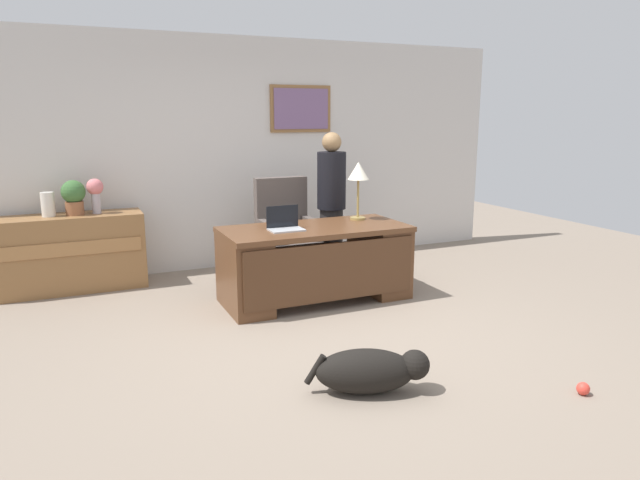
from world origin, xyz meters
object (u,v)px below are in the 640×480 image
Objects in this scene: armchair at (286,235)px; laptop at (285,224)px; vase_empty at (48,204)px; dog_toy_bone at (391,372)px; person_standing at (331,204)px; dog_toy_ball at (583,389)px; desk_lamp at (358,175)px; dog_lying at (371,370)px; desk at (316,261)px; vase_with_flowers at (95,191)px; potted_plant at (74,196)px; credenza at (69,253)px.

laptop is at bearing -111.56° from armchair.
vase_empty is 3.92m from dog_toy_bone.
dog_toy_ball is (0.29, -3.29, -0.79)m from person_standing.
dog_toy_bone is at bearing -105.80° from person_standing.
desk_lamp reaches higher than laptop.
dog_lying is at bearing -147.87° from dog_toy_bone.
desk is 0.51m from laptop.
dog_lying reaches higher than dog_toy_bone.
vase_with_flowers is at bearing 155.03° from desk_lamp.
laptop is at bearing -167.12° from desk_lamp.
person_standing reaches higher than vase_with_flowers.
person_standing reaches higher than desk_lamp.
person_standing reaches higher than potted_plant.
potted_plant reaches higher than desk.
desk is 5.66× the size of laptop.
desk_lamp is 3.00m from dog_toy_ball.
potted_plant is at bearing 167.08° from armchair.
person_standing is 6.55× the size of vase_empty.
person_standing is 2.72× the size of desk_lamp.
armchair is (0.02, 0.88, 0.09)m from desk.
armchair reaches higher than dog_toy_bone.
armchair is at bearing -11.62° from vase_empty.
dog_toy_ball is at bearing -84.89° from person_standing.
desk is at bearing -91.42° from armchair.
dog_toy_bone is (-0.71, -2.51, -0.81)m from person_standing.
dog_lying is 1.41m from dog_toy_ball.
vase_empty reaches higher than dog_lying.
vase_with_flowers reaches higher than laptop.
dog_toy_ball is (2.72, -3.90, -0.99)m from vase_with_flowers.
vase_with_flowers is 4.86m from dog_toy_ball.
armchair is at bearing 80.40° from dog_lying.
desk is at bearing 83.81° from dog_toy_bone.
desk_lamp is (0.55, -0.66, 0.71)m from armchair.
dog_lying is at bearing -109.96° from person_standing.
dog_toy_ball is (0.81, -2.53, -0.36)m from desk.
dog_lying is at bearing -115.55° from desk_lamp.
laptop is (0.13, 1.94, 0.64)m from dog_lying.
armchair is 2.69m from dog_toy_bone.
dog_lying is 3.89m from vase_empty.
desk_lamp reaches higher than dog_toy_bone.
credenza is (-2.21, 1.37, -0.01)m from desk.
desk is at bearing -124.64° from person_standing.
desk_lamp is (0.05, -0.54, 0.37)m from person_standing.
vase_with_flowers is at bearing 165.73° from armchair.
laptop is at bearing 86.11° from dog_lying.
dog_toy_ball is at bearing -72.19° from desk.
vase_with_flowers is at bearing 139.46° from laptop.
desk is at bearing -30.07° from vase_empty.
desk_lamp reaches higher than armchair.
laptop is at bearing 114.03° from dog_toy_ball.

